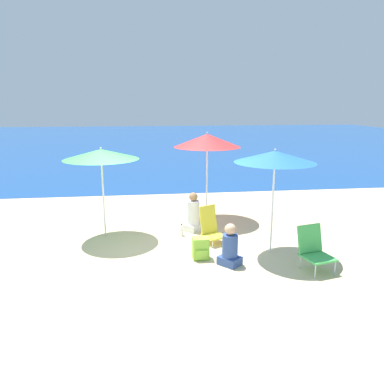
% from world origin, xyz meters
% --- Properties ---
extents(ground_plane, '(60.00, 60.00, 0.00)m').
position_xyz_m(ground_plane, '(0.00, 0.00, 0.00)').
color(ground_plane, '#D1BA89').
extents(sea_water, '(60.00, 40.00, 0.01)m').
position_xyz_m(sea_water, '(0.00, 25.36, 0.00)').
color(sea_water, '#19478C').
rests_on(sea_water, ground).
extents(beach_umbrella_blue, '(1.58, 1.58, 2.11)m').
position_xyz_m(beach_umbrella_blue, '(2.26, 0.05, 1.95)').
color(beach_umbrella_blue, white).
rests_on(beach_umbrella_blue, ground).
extents(beach_umbrella_red, '(1.69, 1.69, 2.25)m').
position_xyz_m(beach_umbrella_red, '(1.36, 2.52, 2.04)').
color(beach_umbrella_red, white).
rests_on(beach_umbrella_red, ground).
extents(beach_umbrella_green, '(1.64, 1.64, 2.03)m').
position_xyz_m(beach_umbrella_green, '(-1.16, 1.46, 1.87)').
color(beach_umbrella_green, white).
rests_on(beach_umbrella_green, ground).
extents(beach_chair_yellow, '(0.59, 0.63, 0.79)m').
position_xyz_m(beach_chair_yellow, '(1.16, 0.79, 0.35)').
color(beach_chair_yellow, silver).
rests_on(beach_chair_yellow, ground).
extents(beach_chair_green, '(0.61, 0.68, 0.79)m').
position_xyz_m(beach_chair_green, '(2.77, -0.80, 0.40)').
color(beach_chair_green, silver).
rests_on(beach_chair_green, ground).
extents(person_seated_near, '(0.49, 0.50, 0.80)m').
position_xyz_m(person_seated_near, '(1.30, -0.43, 0.34)').
color(person_seated_near, '#334C8C').
rests_on(person_seated_near, ground).
extents(person_seated_far, '(0.50, 0.50, 0.93)m').
position_xyz_m(person_seated_far, '(0.88, 1.58, 0.39)').
color(person_seated_far, silver).
rests_on(person_seated_far, ground).
extents(backpack_lime, '(0.31, 0.27, 0.43)m').
position_xyz_m(backpack_lime, '(0.81, -0.09, 0.21)').
color(backpack_lime, '#8ECC3D').
rests_on(backpack_lime, ground).
extents(water_bottle, '(0.08, 0.08, 0.28)m').
position_xyz_m(water_bottle, '(0.57, 1.26, 0.11)').
color(water_bottle, silver).
rests_on(water_bottle, ground).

